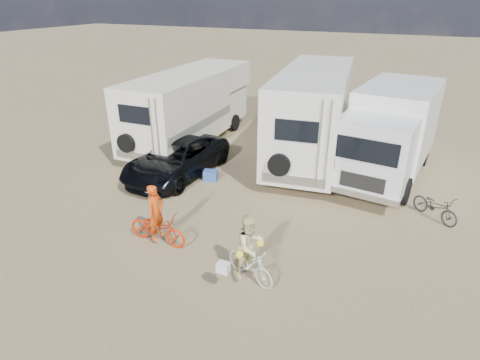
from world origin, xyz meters
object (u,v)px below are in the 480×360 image
at_px(dark_suv, 177,158).
at_px(cooler, 211,176).
at_px(box_truck, 389,135).
at_px(bike_woman, 250,264).
at_px(bike_man, 157,228).
at_px(rider_man, 156,218).
at_px(rv_main, 312,116).
at_px(rider_woman, 250,252).
at_px(bike_parked, 436,207).
at_px(crate, 285,181).
at_px(rv_left, 190,108).

distance_m(dark_suv, cooler, 1.53).
bearing_deg(box_truck, bike_woman, -99.29).
distance_m(bike_woman, cooler, 5.97).
bearing_deg(cooler, bike_man, -96.63).
xyz_separation_m(dark_suv, bike_woman, (5.13, -4.63, -0.22)).
bearing_deg(rider_man, cooler, 8.61).
relative_size(rv_main, bike_man, 4.44).
bearing_deg(rider_man, dark_suv, 26.32).
height_order(rider_man, rider_woman, same).
distance_m(dark_suv, bike_woman, 6.91).
distance_m(rider_man, bike_parked, 8.61).
bearing_deg(rider_man, rv_main, -14.77).
height_order(bike_man, bike_parked, bike_man).
distance_m(bike_man, crate, 5.49).
bearing_deg(rider_woman, box_truck, 6.95).
bearing_deg(rv_main, crate, -98.67).
xyz_separation_m(bike_man, bike_parked, (7.15, 4.78, -0.05)).
bearing_deg(rv_main, box_truck, -18.17).
distance_m(box_truck, bike_man, 9.28).
bearing_deg(dark_suv, rv_left, 115.04).
height_order(rv_main, bike_woman, rv_main).
height_order(bike_woman, cooler, bike_woman).
xyz_separation_m(bike_parked, cooler, (-7.80, -0.48, -0.22)).
xyz_separation_m(bike_man, rider_woman, (3.03, -0.39, 0.34)).
bearing_deg(rv_left, bike_parked, -17.14).
height_order(rv_left, rider_man, rv_left).
xyz_separation_m(dark_suv, rider_woman, (5.13, -4.63, 0.13)).
height_order(bike_man, bike_woman, bike_man).
bearing_deg(rider_man, rv_left, 24.72).
xyz_separation_m(rv_left, rider_woman, (6.60, -8.16, -0.83)).
relative_size(bike_woman, bike_parked, 0.96).
distance_m(rv_main, crate, 3.49).
distance_m(rv_main, box_truck, 3.21).
bearing_deg(dark_suv, bike_woman, -39.80).
bearing_deg(rv_main, bike_man, -112.47).
height_order(rider_woman, cooler, rider_woman).
bearing_deg(rv_main, dark_suv, -145.33).
xyz_separation_m(rv_main, rv_left, (-5.72, -0.34, -0.23)).
xyz_separation_m(rv_main, bike_man, (-2.14, -8.11, -1.40)).
bearing_deg(cooler, box_truck, 13.26).
bearing_deg(bike_man, dark_suv, 26.32).
xyz_separation_m(rv_main, rider_woman, (0.89, -8.50, -1.06)).
bearing_deg(box_truck, crate, -135.84).
distance_m(bike_man, bike_parked, 8.60).
distance_m(box_truck, rider_woman, 8.28).
bearing_deg(dark_suv, crate, 13.47).
distance_m(dark_suv, rider_woman, 6.91).
height_order(rv_main, rider_man, rv_main).
distance_m(box_truck, rider_man, 9.24).
xyz_separation_m(bike_man, bike_woman, (3.03, -0.39, -0.01)).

